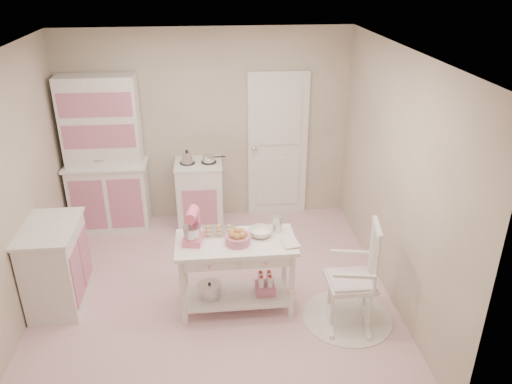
% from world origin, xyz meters
% --- Properties ---
extents(room_shell, '(3.84, 3.84, 2.62)m').
position_xyz_m(room_shell, '(0.00, 0.00, 1.65)').
color(room_shell, pink).
rests_on(room_shell, ground).
extents(door, '(0.82, 0.05, 2.04)m').
position_xyz_m(door, '(0.95, 1.87, 1.02)').
color(door, white).
rests_on(door, ground).
extents(hutch, '(1.06, 0.50, 2.08)m').
position_xyz_m(hutch, '(-1.34, 1.66, 1.04)').
color(hutch, white).
rests_on(hutch, ground).
extents(stove, '(0.62, 0.57, 0.92)m').
position_xyz_m(stove, '(-0.14, 1.61, 0.46)').
color(stove, white).
rests_on(stove, ground).
extents(base_cabinet, '(0.54, 0.84, 0.92)m').
position_xyz_m(base_cabinet, '(-1.63, 0.02, 0.46)').
color(base_cabinet, white).
rests_on(base_cabinet, ground).
extents(lace_rug, '(0.92, 0.92, 0.01)m').
position_xyz_m(lace_rug, '(1.35, -0.55, 0.01)').
color(lace_rug, white).
rests_on(lace_rug, ground).
extents(rocking_chair, '(0.60, 0.79, 1.10)m').
position_xyz_m(rocking_chair, '(1.35, -0.55, 0.55)').
color(rocking_chair, white).
rests_on(rocking_chair, ground).
extents(work_table, '(1.20, 0.60, 0.80)m').
position_xyz_m(work_table, '(0.23, -0.24, 0.40)').
color(work_table, white).
rests_on(work_table, ground).
extents(stand_mixer, '(0.25, 0.31, 0.34)m').
position_xyz_m(stand_mixer, '(-0.19, -0.22, 0.97)').
color(stand_mixer, pink).
rests_on(stand_mixer, work_table).
extents(cookie_tray, '(0.34, 0.24, 0.02)m').
position_xyz_m(cookie_tray, '(0.08, -0.06, 0.81)').
color(cookie_tray, silver).
rests_on(cookie_tray, work_table).
extents(bread_basket, '(0.25, 0.25, 0.09)m').
position_xyz_m(bread_basket, '(0.25, -0.29, 0.85)').
color(bread_basket, '#C4708E').
rests_on(bread_basket, work_table).
extents(mixing_bowl, '(0.24, 0.24, 0.08)m').
position_xyz_m(mixing_bowl, '(0.49, -0.16, 0.84)').
color(mixing_bowl, silver).
rests_on(mixing_bowl, work_table).
extents(metal_pitcher, '(0.10, 0.10, 0.17)m').
position_xyz_m(metal_pitcher, '(0.67, -0.08, 0.89)').
color(metal_pitcher, silver).
rests_on(metal_pitcher, work_table).
extents(recipe_book, '(0.19, 0.23, 0.02)m').
position_xyz_m(recipe_book, '(0.68, -0.36, 0.81)').
color(recipe_book, silver).
rests_on(recipe_book, work_table).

